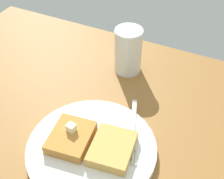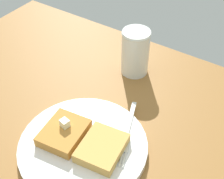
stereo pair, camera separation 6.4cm
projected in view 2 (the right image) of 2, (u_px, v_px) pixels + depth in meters
plate at (83, 146)px, 57.93cm from camera, size 23.99×23.99×1.57cm
toast_slice_left at (64, 133)px, 58.07cm from camera, size 8.31×9.56×2.06cm
toast_slice_middle at (102, 148)px, 55.51cm from camera, size 8.31×9.56×2.06cm
butter_pat_primary at (65, 123)px, 57.41cm from camera, size 1.81×1.69×1.56cm
fork at (126, 136)px, 58.61cm from camera, size 6.79×15.54×0.36cm
syrup_jar at (135, 53)px, 71.93cm from camera, size 6.66×6.66×11.08cm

